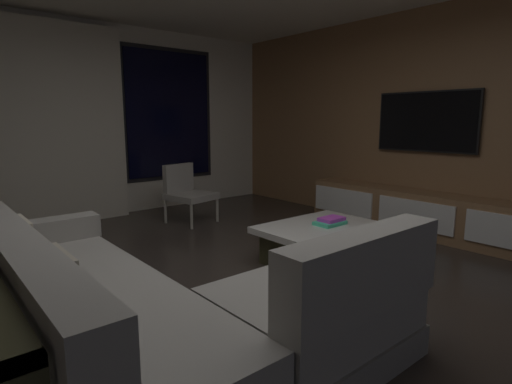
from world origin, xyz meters
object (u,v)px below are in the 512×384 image
at_px(sectional_couch, 148,312).
at_px(accent_chair_near_window, 187,190).
at_px(mounted_tv, 426,122).
at_px(book_stack_on_coffee_table, 331,221).
at_px(media_console, 428,215).
at_px(coffee_table, 333,246).

relative_size(sectional_couch, accent_chair_near_window, 3.21).
height_order(sectional_couch, mounted_tv, mounted_tv).
relative_size(book_stack_on_coffee_table, media_console, 0.10).
bearing_deg(coffee_table, media_console, -2.39).
height_order(book_stack_on_coffee_table, accent_chair_near_window, accent_chair_near_window).
bearing_deg(mounted_tv, accent_chair_near_window, 131.39).
height_order(coffee_table, book_stack_on_coffee_table, book_stack_on_coffee_table).
bearing_deg(accent_chair_near_window, media_console, -53.59).
relative_size(sectional_couch, media_console, 0.81).
bearing_deg(sectional_couch, coffee_table, 8.96).
distance_m(coffee_table, mounted_tv, 2.17).
xyz_separation_m(coffee_table, book_stack_on_coffee_table, (0.10, 0.13, 0.20)).
xyz_separation_m(coffee_table, media_console, (1.65, -0.07, 0.06)).
height_order(sectional_couch, accent_chair_near_window, sectional_couch).
height_order(accent_chair_near_window, media_console, accent_chair_near_window).
height_order(coffee_table, media_console, media_console).
height_order(media_console, mounted_tv, mounted_tv).
relative_size(sectional_couch, mounted_tv, 1.99).
relative_size(coffee_table, accent_chair_near_window, 1.49).
relative_size(book_stack_on_coffee_table, accent_chair_near_window, 0.38).
distance_m(coffee_table, book_stack_on_coffee_table, 0.26).
relative_size(media_console, mounted_tv, 2.47).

